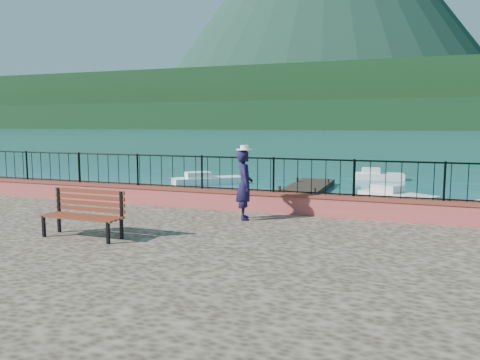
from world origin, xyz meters
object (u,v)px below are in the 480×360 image
Objects in this scene: park_bench at (83,224)px; boat_3 at (208,178)px; boat_4 at (378,174)px; boat_0 at (154,199)px; boat_1 at (397,194)px; person at (244,185)px.

park_bench reaches higher than boat_3.
boat_0 is at bearing -128.77° from boat_4.
boat_0 is at bearing -119.36° from boat_1.
boat_1 is 9.15m from boat_4.
boat_1 and boat_3 have the same top height.
boat_1 is (9.99, 5.44, 0.00)m from boat_0.
boat_1 is (3.55, 11.83, -1.71)m from person.
boat_4 is at bearing 68.60° from boat_0.
boat_1 is at bearing 37.80° from boat_0.
park_bench is 18.55m from boat_3.
person is (2.67, 3.07, 0.60)m from park_bench.
park_bench is at bearing -59.06° from boat_0.
person is 12.47m from boat_1.
park_bench is at bearing -114.55° from boat_3.
boat_0 is (-3.77, 9.46, -1.11)m from park_bench.
person is at bearing -102.78° from boat_3.
person is 0.42× the size of boat_3.
park_bench is 0.47× the size of boat_0.
boat_4 is (9.70, 6.08, 0.00)m from boat_3.
boat_1 is 0.84× the size of boat_3.
boat_4 is (8.57, 14.48, 0.00)m from boat_0.
boat_3 is at bearing 2.67° from person.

